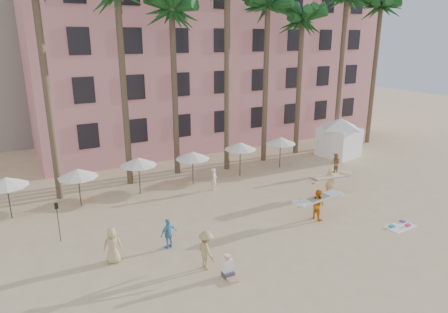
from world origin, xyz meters
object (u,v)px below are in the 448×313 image
pink_hotel (207,61)px  cabana (339,134)px  carrier_white (318,203)px  carrier_yellow (330,180)px

pink_hotel → cabana: size_ratio=6.70×
cabana → carrier_white: bearing=-139.2°
pink_hotel → carrier_yellow: bearing=-91.9°
pink_hotel → carrier_white: (-3.92, -22.41, -7.01)m
pink_hotel → carrier_white: bearing=-99.9°
cabana → pink_hotel: bearing=117.0°
pink_hotel → carrier_yellow: size_ratio=10.83×
cabana → carrier_white: 14.12m
pink_hotel → carrier_white: pink_hotel is taller
carrier_yellow → carrier_white: bearing=-143.1°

